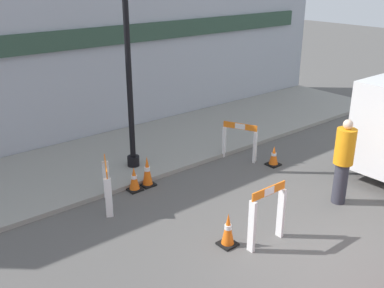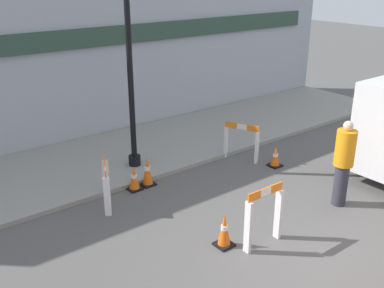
% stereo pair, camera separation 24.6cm
% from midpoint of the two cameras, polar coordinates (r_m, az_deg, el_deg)
% --- Properties ---
extents(ground_plane, '(60.00, 60.00, 0.00)m').
position_cam_midpoint_polar(ground_plane, '(7.76, 18.17, -15.25)').
color(ground_plane, '#565451').
extents(sidewalk_slab, '(18.00, 3.31, 0.10)m').
position_cam_midpoint_polar(sidewalk_slab, '(11.71, -7.03, -1.05)').
color(sidewalk_slab, gray).
rests_on(sidewalk_slab, ground_plane).
extents(storefront_facade, '(18.00, 0.22, 5.50)m').
position_cam_midpoint_polar(storefront_facade, '(12.48, -11.81, 12.97)').
color(storefront_facade, '#A3A8B2').
rests_on(storefront_facade, ground_plane).
extents(streetlamp_post, '(0.44, 0.44, 4.80)m').
position_cam_midpoint_polar(streetlamp_post, '(9.99, -7.39, 13.85)').
color(streetlamp_post, black).
rests_on(streetlamp_post, sidewalk_slab).
extents(barricade_0, '(0.51, 0.85, 0.97)m').
position_cam_midpoint_polar(barricade_0, '(9.11, -10.08, -4.75)').
color(barricade_0, white).
rests_on(barricade_0, ground_plane).
extents(barricade_1, '(0.79, 0.14, 1.10)m').
position_cam_midpoint_polar(barricade_1, '(7.83, 10.02, -8.87)').
color(barricade_1, white).
rests_on(barricade_1, ground_plane).
extents(barricade_2, '(0.48, 0.85, 0.96)m').
position_cam_midpoint_polar(barricade_2, '(11.18, 6.92, 0.45)').
color(barricade_2, white).
rests_on(barricade_2, ground_plane).
extents(traffic_cone_0, '(0.30, 0.30, 0.54)m').
position_cam_midpoint_polar(traffic_cone_0, '(9.78, -6.64, -4.39)').
color(traffic_cone_0, black).
rests_on(traffic_cone_0, ground_plane).
extents(traffic_cone_1, '(0.30, 0.30, 0.70)m').
position_cam_midpoint_polar(traffic_cone_1, '(9.92, -4.97, -3.44)').
color(traffic_cone_1, black).
rests_on(traffic_cone_1, ground_plane).
extents(traffic_cone_2, '(0.30, 0.30, 0.49)m').
position_cam_midpoint_polar(traffic_cone_2, '(11.06, 11.17, -1.65)').
color(traffic_cone_2, black).
rests_on(traffic_cone_2, ground_plane).
extents(traffic_cone_3, '(0.30, 0.30, 0.63)m').
position_cam_midpoint_polar(traffic_cone_3, '(7.87, 5.05, -10.89)').
color(traffic_cone_3, black).
rests_on(traffic_cone_3, ground_plane).
extents(person_worker, '(0.55, 0.55, 1.79)m').
position_cam_midpoint_polar(person_worker, '(9.37, 19.41, -2.06)').
color(person_worker, '#33333D').
rests_on(person_worker, ground_plane).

